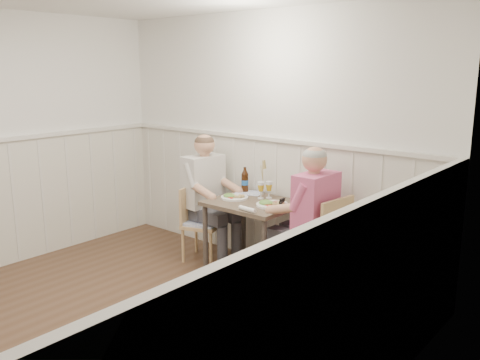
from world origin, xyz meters
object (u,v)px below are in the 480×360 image
at_px(dining_table, 253,212).
at_px(chair_left, 199,220).
at_px(beer_bottle, 245,181).
at_px(grass_vase, 262,178).
at_px(man_in_pink, 311,232).
at_px(chair_right, 323,242).
at_px(diner_cream, 206,206).

xyz_separation_m(dining_table, chair_left, (-0.70, -0.06, -0.21)).
bearing_deg(beer_bottle, grass_vase, 8.38).
bearing_deg(dining_table, man_in_pink, -0.83).
distance_m(chair_left, man_in_pink, 1.38).
height_order(chair_right, beer_bottle, beer_bottle).
bearing_deg(man_in_pink, grass_vase, 159.66).
bearing_deg(diner_cream, man_in_pink, -2.42).
relative_size(dining_table, beer_bottle, 3.13).
relative_size(diner_cream, beer_bottle, 5.15).
bearing_deg(man_in_pink, chair_left, -178.08).
bearing_deg(chair_left, grass_vase, 29.80).
xyz_separation_m(chair_left, man_in_pink, (1.38, 0.05, 0.15)).
distance_m(chair_right, beer_bottle, 1.19).
relative_size(beer_bottle, grass_vase, 0.69).
bearing_deg(beer_bottle, diner_cream, -151.36).
height_order(dining_table, chair_right, chair_right).
xyz_separation_m(man_in_pink, diner_cream, (-1.36, 0.06, -0.01)).
height_order(dining_table, beer_bottle, beer_bottle).
bearing_deg(diner_cream, grass_vase, 22.13).
height_order(dining_table, man_in_pink, man_in_pink).
bearing_deg(chair_left, chair_right, 2.80).
bearing_deg(chair_right, diner_cream, 178.81).
bearing_deg(beer_bottle, man_in_pink, -14.85).
relative_size(chair_right, man_in_pink, 0.67).
height_order(chair_left, man_in_pink, man_in_pink).
height_order(man_in_pink, diner_cream, man_in_pink).
xyz_separation_m(chair_left, diner_cream, (0.01, 0.10, 0.14)).
bearing_deg(man_in_pink, beer_bottle, 165.15).
xyz_separation_m(beer_bottle, grass_vase, (0.20, 0.03, 0.05)).
bearing_deg(chair_right, grass_vase, 163.67).
height_order(man_in_pink, beer_bottle, man_in_pink).
bearing_deg(grass_vase, diner_cream, -157.87).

